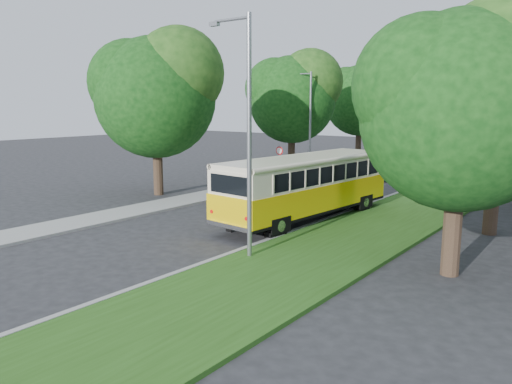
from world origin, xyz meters
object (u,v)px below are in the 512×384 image
Objects in this scene: car_blue at (402,171)px; car_grey at (463,158)px; vintage_bus at (306,188)px; car_white at (397,170)px; lamppost_near at (247,129)px; car_silver at (342,191)px; lamppost_far at (309,119)px.

car_grey reaches higher than car_blue.
vintage_bus is 14.86m from car_white.
car_white is at bearing -117.02° from car_grey.
vintage_bus is 25.04m from car_grey.
car_blue is 0.86× the size of car_grey.
lamppost_near reaches higher than car_blue.
car_silver is 20.78m from car_grey.
car_grey is at bearing 91.93° from car_blue.
car_blue is (6.22, 2.24, -3.49)m from lamppost_far.
vintage_bus is at bearing -107.97° from car_grey.
car_grey is at bearing 60.49° from car_white.
car_grey is (0.52, 20.77, -0.04)m from car_silver.
car_white is at bearing 100.97° from vintage_bus.
vintage_bus is 14.70m from car_blue.
vintage_bus is at bearing 103.40° from lamppost_near.
lamppost_near is 11.15m from car_silver.
lamppost_far is 0.76× the size of vintage_bus.
car_silver is (7.02, -8.13, -3.38)m from lamppost_far.
car_silver is at bearing 100.61° from vintage_bus.
lamppost_near reaches higher than car_silver.
car_silver is (-0.43, 4.25, -0.74)m from vintage_bus.
lamppost_near is 2.00× the size of car_white.
lamppost_near is 31.38m from car_grey.
lamppost_near is at bearing -73.42° from car_blue.
car_blue is 10.48m from car_grey.
car_white is at bearing 88.18° from car_silver.
lamppost_near is at bearing -105.25° from car_grey.
lamppost_near is 21.24m from car_blue.
car_grey is (1.32, 10.40, 0.07)m from car_blue.
lamppost_near is at bearing -87.79° from car_silver.
car_blue is at bearing 19.80° from lamppost_far.
car_grey is (-1.37, 31.14, -3.67)m from lamppost_near.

